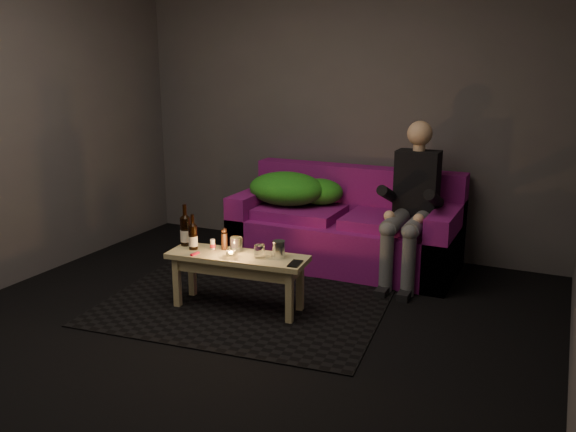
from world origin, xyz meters
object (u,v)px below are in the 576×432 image
beer_bottle_a (185,230)px  coffee_table (238,264)px  sofa (346,230)px  beer_bottle_b (193,236)px  steel_cup (279,249)px  person (412,200)px

beer_bottle_a → coffee_table: bearing=-4.5°
sofa → beer_bottle_b: (-0.70, -1.30, 0.21)m
sofa → steel_cup: size_ratio=15.80×
person → beer_bottle_a: 1.77m
beer_bottle_b → beer_bottle_a: bearing=150.4°
coffee_table → steel_cup: bearing=12.5°
sofa → beer_bottle_a: (-0.80, -1.24, 0.23)m
sofa → coffee_table: size_ratio=1.85×
beer_bottle_a → steel_cup: beer_bottle_a is taller
beer_bottle_b → steel_cup: size_ratio=2.16×
coffee_table → beer_bottle_b: 0.39m
beer_bottle_a → sofa: bearing=57.1°
beer_bottle_a → steel_cup: size_ratio=2.57×
sofa → coffee_table: (-0.35, -1.27, 0.04)m
beer_bottle_a → beer_bottle_b: (0.10, -0.06, -0.02)m
person → steel_cup: 1.25m
beer_bottle_a → beer_bottle_b: bearing=-29.6°
person → beer_bottle_b: person is taller
person → steel_cup: size_ratio=10.54×
coffee_table → beer_bottle_a: 0.49m
coffee_table → beer_bottle_a: (-0.45, 0.04, 0.19)m
coffee_table → steel_cup: 0.33m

